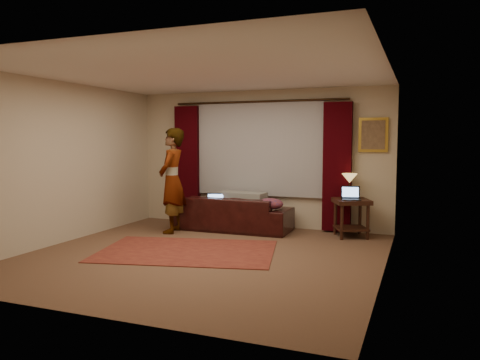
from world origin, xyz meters
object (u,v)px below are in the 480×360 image
laptop_sofa (215,201)px  person (172,181)px  end_table (351,218)px  tiffany_lamp (349,186)px  laptop_table (351,193)px  sofa (233,207)px

laptop_sofa → person: 0.88m
end_table → tiffany_lamp: 0.55m
laptop_sofa → end_table: bearing=-14.0°
laptop_table → tiffany_lamp: bearing=92.4°
tiffany_lamp → laptop_table: bearing=-73.2°
end_table → sofa: bearing=-175.8°
tiffany_lamp → sofa: bearing=-173.1°
person → laptop_sofa: bearing=116.7°
tiffany_lamp → laptop_table: 0.24m
sofa → laptop_table: (2.13, 0.04, 0.34)m
laptop_sofa → person: bearing=-163.8°
sofa → laptop_table: laptop_table is taller
end_table → tiffany_lamp: size_ratio=1.54×
laptop_sofa → person: size_ratio=0.19×
end_table → tiffany_lamp: tiffany_lamp is taller
tiffany_lamp → laptop_table: size_ratio=1.26×
sofa → end_table: 2.13m
sofa → end_table: (2.12, 0.16, -0.10)m
laptop_sofa → tiffany_lamp: tiffany_lamp is taller
end_table → laptop_table: size_ratio=1.93×
sofa → end_table: bearing=-176.4°
sofa → end_table: sofa is taller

